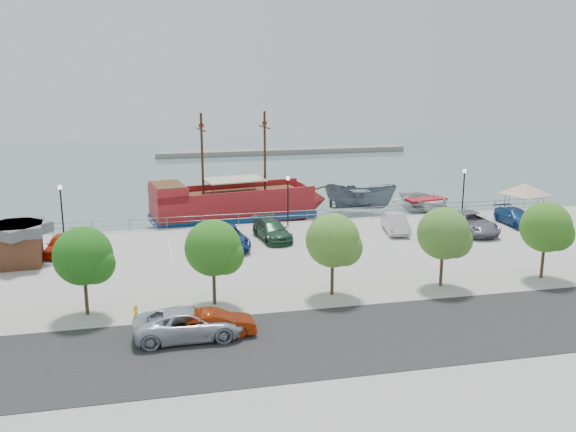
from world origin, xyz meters
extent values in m
plane|color=slate|center=(0.00, 0.00, -1.00)|extent=(160.00, 160.00, 0.00)
cube|color=#ADACA5|center=(0.00, -21.00, -0.60)|extent=(100.00, 58.00, 1.20)
cube|color=black|center=(0.00, -16.00, 0.01)|extent=(100.00, 8.00, 0.04)
cube|color=#9F9B8E|center=(0.00, -10.00, 0.01)|extent=(100.00, 4.00, 0.05)
cylinder|color=slate|center=(0.00, 7.80, 0.95)|extent=(50.00, 0.06, 0.06)
cylinder|color=slate|center=(0.00, 7.80, 0.55)|extent=(50.00, 0.06, 0.06)
cube|color=gray|center=(10.00, 55.00, -0.60)|extent=(40.00, 3.00, 0.80)
cube|color=maroon|center=(-3.96, 11.68, 0.70)|extent=(14.87, 6.78, 2.33)
cube|color=navy|center=(-3.96, 11.68, -0.06)|extent=(15.17, 7.09, 0.54)
cone|color=maroon|center=(3.81, 12.98, 0.70)|extent=(3.53, 4.71, 4.30)
cube|color=maroon|center=(-9.70, 10.72, 2.49)|extent=(3.39, 4.86, 1.25)
cube|color=#5B321A|center=(-9.70, 10.72, 3.16)|extent=(3.15, 4.47, 0.11)
cube|color=#5B321A|center=(-3.52, 11.76, 1.91)|extent=(12.13, 5.80, 0.13)
cube|color=maroon|center=(-4.31, 13.80, 2.18)|extent=(14.16, 2.54, 0.63)
cube|color=maroon|center=(-3.61, 9.56, 2.18)|extent=(14.16, 2.54, 0.63)
cylinder|color=#382111|center=(-0.87, 12.20, 5.53)|extent=(0.25, 0.25, 7.34)
cylinder|color=#382111|center=(-6.61, 11.24, 5.53)|extent=(0.25, 0.25, 7.34)
cylinder|color=#382111|center=(-0.87, 12.20, 7.77)|extent=(0.57, 2.67, 0.13)
cylinder|color=#382111|center=(-6.61, 11.24, 7.77)|extent=(0.57, 2.67, 0.13)
cube|color=beige|center=(-3.78, 11.71, 3.21)|extent=(5.68, 4.21, 0.11)
cylinder|color=#382111|center=(4.43, 13.08, 1.78)|extent=(2.22, 0.51, 0.53)
imported|color=slate|center=(8.78, 13.50, 0.36)|extent=(7.42, 5.64, 2.71)
imported|color=silver|center=(15.64, 13.33, -0.26)|extent=(6.20, 7.90, 1.49)
cube|color=gray|center=(-14.28, 9.20, -0.80)|extent=(7.11, 3.51, 0.39)
cube|color=gray|center=(8.40, 9.20, -0.82)|extent=(6.65, 2.66, 0.37)
cube|color=slate|center=(15.37, 9.20, -0.81)|extent=(6.86, 2.32, 0.39)
cube|color=brown|center=(-20.30, 0.33, 1.13)|extent=(3.30, 3.30, 2.27)
cube|color=#54555C|center=(-20.30, 0.33, 2.52)|extent=(3.74, 3.74, 0.72)
cylinder|color=slate|center=(19.89, 6.02, 1.18)|extent=(0.10, 0.10, 2.36)
cylinder|color=slate|center=(22.42, 4.84, 1.18)|extent=(0.10, 0.10, 2.36)
cylinder|color=slate|center=(18.72, 3.49, 1.18)|extent=(0.10, 0.10, 2.36)
cylinder|color=slate|center=(21.24, 2.31, 1.18)|extent=(0.10, 0.10, 2.36)
pyramid|color=white|center=(20.57, 4.16, 3.27)|extent=(5.98, 5.98, 0.96)
imported|color=#ABB3BF|center=(-9.73, -14.24, 0.77)|extent=(5.58, 2.61, 1.55)
imported|color=maroon|center=(-8.44, -14.30, 0.67)|extent=(4.11, 1.48, 1.35)
cylinder|color=yellow|center=(-12.39, -10.80, 0.27)|extent=(0.21, 0.21, 0.53)
sphere|color=yellow|center=(-12.39, -10.80, 0.55)|extent=(0.23, 0.23, 0.23)
cylinder|color=black|center=(-18.00, 6.50, 2.00)|extent=(0.12, 0.12, 4.00)
sphere|color=#FFF2CC|center=(-18.00, 6.50, 4.10)|extent=(0.36, 0.36, 0.36)
cylinder|color=black|center=(0.00, 6.50, 2.00)|extent=(0.12, 0.12, 4.00)
sphere|color=#FFF2CC|center=(0.00, 6.50, 4.10)|extent=(0.36, 0.36, 0.36)
cylinder|color=black|center=(16.00, 6.50, 2.00)|extent=(0.12, 0.12, 4.00)
sphere|color=#FFF2CC|center=(16.00, 6.50, 4.10)|extent=(0.36, 0.36, 0.36)
cylinder|color=#473321|center=(-15.00, -10.00, 1.10)|extent=(0.20, 0.20, 2.20)
sphere|color=#1D5915|center=(-15.00, -10.00, 3.40)|extent=(3.20, 3.20, 3.20)
sphere|color=#1D5915|center=(-14.40, -10.30, 3.00)|extent=(2.20, 2.20, 2.20)
cylinder|color=#473321|center=(-8.00, -10.00, 1.10)|extent=(0.20, 0.20, 2.20)
sphere|color=#276418|center=(-8.00, -10.00, 3.40)|extent=(3.20, 3.20, 3.20)
sphere|color=#276418|center=(-7.40, -10.30, 3.00)|extent=(2.20, 2.20, 2.20)
cylinder|color=#473321|center=(-1.00, -10.00, 1.10)|extent=(0.20, 0.20, 2.20)
sphere|color=#477828|center=(-1.00, -10.00, 3.40)|extent=(3.20, 3.20, 3.20)
sphere|color=#477828|center=(-0.40, -10.30, 3.00)|extent=(2.20, 2.20, 2.20)
cylinder|color=#473321|center=(6.00, -10.00, 1.10)|extent=(0.20, 0.20, 2.20)
sphere|color=#426E29|center=(6.00, -10.00, 3.40)|extent=(3.20, 3.20, 3.20)
sphere|color=#426E29|center=(6.60, -10.30, 3.00)|extent=(2.20, 2.20, 2.20)
cylinder|color=#473321|center=(13.00, -10.00, 1.10)|extent=(0.20, 0.20, 2.20)
sphere|color=#346B1B|center=(13.00, -10.00, 3.40)|extent=(3.20, 3.20, 3.20)
sphere|color=#346B1B|center=(13.60, -10.30, 3.00)|extent=(2.20, 2.20, 2.20)
imported|color=red|center=(-17.77, 2.34, 0.70)|extent=(2.26, 4.31, 1.40)
imported|color=navy|center=(-5.89, 1.42, 0.81)|extent=(3.39, 6.12, 1.62)
imported|color=#244B32|center=(-2.10, 2.77, 0.73)|extent=(2.74, 5.30, 1.47)
imported|color=black|center=(2.48, 2.28, 0.74)|extent=(2.28, 4.51, 1.47)
imported|color=silver|center=(8.11, 2.74, 0.76)|extent=(2.39, 4.84, 1.53)
imported|color=slate|center=(14.10, 1.37, 0.82)|extent=(2.91, 5.97, 1.63)
imported|color=navy|center=(18.95, 2.65, 0.69)|extent=(2.01, 4.79, 1.38)
camera|label=1|loc=(-11.43, -44.59, 13.68)|focal=40.00mm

